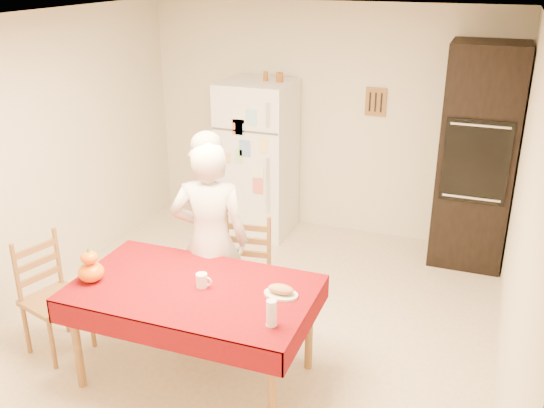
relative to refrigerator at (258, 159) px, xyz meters
The scene contains 17 objects.
floor 2.16m from the refrigerator, 70.93° to the right, with size 4.50×4.50×0.00m, color tan.
room_shell 2.13m from the refrigerator, 70.89° to the right, with size 4.02×4.52×2.51m.
refrigerator is the anchor object (origin of this frame).
oven_cabinet 2.29m from the refrigerator, ahead, with size 0.70×0.62×2.20m.
dining_table 2.70m from the refrigerator, 78.01° to the right, with size 1.70×1.00×0.76m.
chair_far 1.96m from the refrigerator, 71.48° to the right, with size 0.47×0.46×0.95m.
chair_left 2.79m from the refrigerator, 104.02° to the right, with size 0.50×0.52×0.95m.
seated_woman 2.10m from the refrigerator, 78.47° to the right, with size 0.61×0.40×1.67m, color silver.
coffee_mug 2.68m from the refrigerator, 76.69° to the right, with size 0.08×0.08×0.10m, color white.
pumpkin_lower 2.81m from the refrigerator, 93.19° to the right, with size 0.19×0.19×0.14m, color red.
pumpkin_upper 2.81m from the refrigerator, 93.19° to the right, with size 0.12×0.12×0.09m, color #EA5605.
wine_glass 3.14m from the refrigerator, 66.72° to the right, with size 0.07×0.07×0.18m, color silver.
bread_plate 2.79m from the refrigerator, 65.04° to the right, with size 0.24×0.24×0.02m, color silver.
bread_loaf 2.79m from the refrigerator, 65.04° to the right, with size 0.18×0.10×0.06m, color olive.
spice_jar_left 0.90m from the refrigerator, 32.02° to the left, with size 0.05×0.05×0.10m, color brown.
spice_jar_mid 0.93m from the refrigerator, 12.77° to the left, with size 0.05×0.05×0.10m, color brown.
spice_jar_right 0.94m from the refrigerator, 11.38° to the left, with size 0.05×0.05×0.10m, color brown.
Camera 1 is at (1.72, -4.03, 2.89)m, focal length 40.00 mm.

